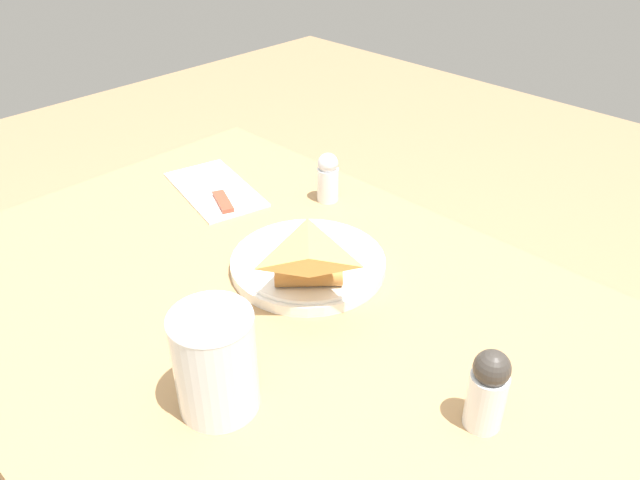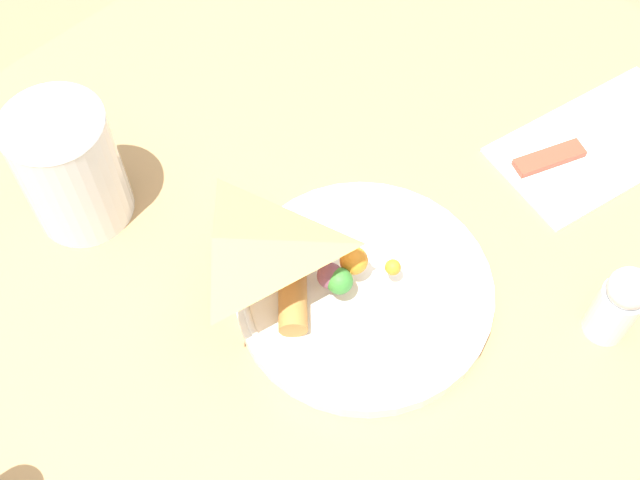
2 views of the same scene
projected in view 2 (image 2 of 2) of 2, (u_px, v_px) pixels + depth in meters
The scene contains 6 objects.
dining_table at pixel (242, 336), 0.81m from camera, with size 1.09×0.71×0.76m.
plate_pizza at pixel (360, 287), 0.68m from camera, with size 0.22×0.22×0.06m.
milk_glass at pixel (71, 170), 0.69m from camera, with size 0.09×0.09×0.12m.
napkin_folded at pixel (599, 144), 0.78m from camera, with size 0.23×0.16×0.00m.
butter_knife at pixel (592, 144), 0.77m from camera, with size 0.18×0.09×0.01m.
salt_shaker at pixel (619, 304), 0.64m from camera, with size 0.04×0.04×0.09m.
Camera 2 is at (-0.19, -0.30, 1.37)m, focal length 45.00 mm.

